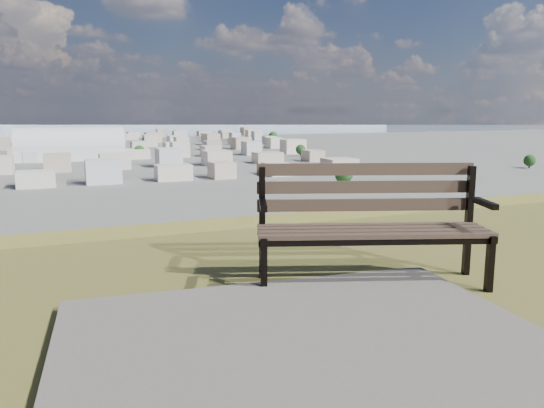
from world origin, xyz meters
name	(u,v)px	position (x,y,z in m)	size (l,w,h in m)	color
park_bench	(370,217)	(-1.18, 1.87, 25.51)	(1.80, 1.09, 0.90)	#473929
arena	(71,150)	(4.84, 305.86, 5.50)	(56.33, 26.10, 23.31)	silver
city_blocks	(60,144)	(0.00, 394.44, 3.50)	(395.00, 361.00, 7.00)	beige
city_trees	(9,151)	(-26.39, 319.00, 4.83)	(406.52, 387.20, 9.98)	black
bay_water	(56,128)	(0.00, 900.00, 0.00)	(2400.00, 700.00, 0.12)	gray
far_hills	(26,111)	(-60.92, 1402.93, 25.47)	(2050.00, 340.00, 60.00)	#A5B9CC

